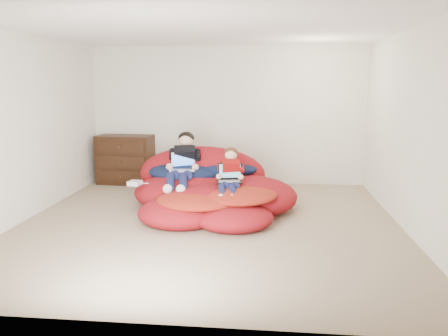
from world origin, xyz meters
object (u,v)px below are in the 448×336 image
younger_boy (230,173)px  laptop_white (182,165)px  dresser (125,160)px  beanbag_pile (209,191)px  older_boy (183,161)px  laptop_black (230,177)px

younger_boy → laptop_white: size_ratio=1.99×
dresser → beanbag_pile: 2.33m
older_boy → younger_boy: bearing=-27.7°
beanbag_pile → laptop_white: (-0.40, 0.03, 0.37)m
beanbag_pile → dresser: bearing=139.3°
beanbag_pile → laptop_black: beanbag_pile is taller
dresser → younger_boy: size_ratio=1.23×
older_boy → younger_boy: (0.74, -0.39, -0.09)m
older_boy → laptop_white: 0.09m
beanbag_pile → laptop_white: beanbag_pile is taller
beanbag_pile → older_boy: 0.59m
beanbag_pile → laptop_white: bearing=175.6°
laptop_black → younger_boy: bearing=90.0°
dresser → beanbag_pile: size_ratio=0.41×
younger_boy → older_boy: bearing=152.3°
beanbag_pile → younger_boy: (0.34, -0.28, 0.33)m
younger_boy → laptop_black: younger_boy is taller
dresser → older_boy: size_ratio=0.91×
dresser → beanbag_pile: dresser is taller
laptop_black → older_boy: bearing=150.6°
younger_boy → laptop_black: (0.00, -0.03, -0.05)m
laptop_white → laptop_black: bearing=-25.0°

